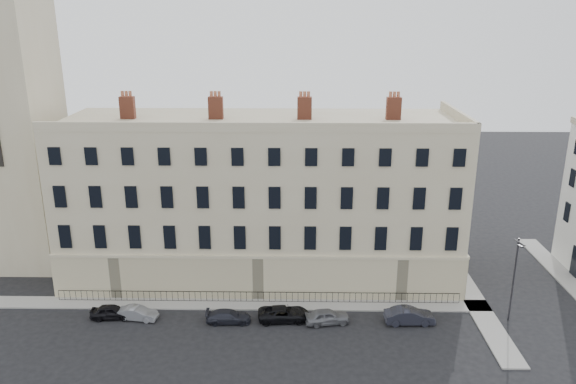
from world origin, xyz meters
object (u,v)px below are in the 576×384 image
object	(u,v)px
car_b	(137,313)
car_c	(228,316)
car_f	(409,316)
streetlamp	(514,276)
car_a	(112,312)
car_d	(284,314)
car_e	(327,316)

from	to	relation	value
car_b	car_c	distance (m)	7.57
car_c	car_f	world-z (taller)	car_f
car_b	streetlamp	distance (m)	30.78
car_b	car_c	world-z (taller)	car_b
car_a	car_b	distance (m)	2.17
car_c	car_d	world-z (taller)	car_d
car_d	streetlamp	distance (m)	18.80
car_c	car_d	distance (m)	4.55
car_f	car_d	bearing A→B (deg)	86.09
car_c	car_f	distance (m)	14.75
car_c	car_f	size ratio (longest dim) A/B	0.90
car_d	car_e	distance (m)	3.55
car_e	car_d	bearing A→B (deg)	73.22
car_f	streetlamp	xyz separation A→B (m)	(8.26, 0.53, 3.36)
car_b	car_e	distance (m)	15.63
car_b	streetlamp	size ratio (longest dim) A/B	0.46
car_a	car_d	distance (m)	14.26
car_c	car_e	distance (m)	8.06
car_a	car_d	size ratio (longest dim) A/B	0.81
car_a	car_c	distance (m)	9.74
car_b	car_d	bearing A→B (deg)	-81.58
car_d	car_e	bearing A→B (deg)	-101.19
car_a	car_d	bearing A→B (deg)	-93.81
car_c	streetlamp	size ratio (longest dim) A/B	0.50
car_e	streetlamp	size ratio (longest dim) A/B	0.50
car_a	car_f	xyz separation A→B (m)	(24.48, -0.41, 0.08)
car_c	streetlamp	distance (m)	23.29
car_e	streetlamp	bearing A→B (deg)	-97.25
car_c	streetlamp	world-z (taller)	streetlamp
car_e	streetlamp	xyz separation A→B (m)	(14.96, 0.64, 3.41)
car_a	streetlamp	xyz separation A→B (m)	(32.75, 0.13, 3.44)
car_a	car_c	world-z (taller)	car_a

